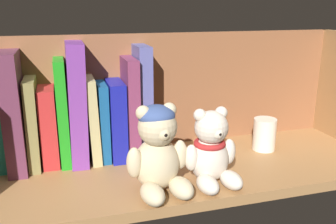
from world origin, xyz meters
TOP-DOWN VIEW (x-y plane):
  - shelf_board at (0.00, 0.00)cm, footprint 83.12×27.68cm
  - shelf_back_panel at (0.00, 14.44)cm, footprint 85.52×1.20cm
  - book_2 at (-31.76, 10.74)cm, footprint 3.50×14.94cm
  - book_3 at (-28.65, 10.74)cm, footprint 2.51×12.20cm
  - book_4 at (-25.68, 10.74)cm, footprint 3.23×10.53cm
  - book_5 at (-22.79, 10.74)cm, footprint 2.02×11.56cm
  - book_6 at (-19.84, 10.74)cm, footprint 3.91×13.28cm
  - book_7 at (-16.93, 10.74)cm, footprint 2.44×12.25cm
  - book_8 at (-14.76, 10.74)cm, footprint 1.89×11.12cm
  - book_9 at (-11.95, 10.74)cm, footprint 3.21×12.59cm
  - book_10 at (-8.90, 10.74)cm, footprint 2.39×13.60cm
  - book_11 at (-6.08, 10.74)cm, footprint 2.74×10.69cm
  - teddy_bear_larger at (-7.31, -7.92)cm, footprint 11.62×11.97cm
  - teddy_bear_smaller at (2.75, -7.64)cm, footprint 10.48×10.73cm
  - pillar_candle at (20.74, 4.01)cm, footprint 5.10×5.10cm

SIDE VIEW (x-z plane):
  - shelf_board at x=0.00cm, z-range 0.00..2.00cm
  - pillar_candle at x=20.74cm, z-range 2.00..9.28cm
  - teddy_bear_smaller at x=2.75cm, z-range 0.96..15.20cm
  - teddy_bear_larger at x=-7.31cm, z-range 1.60..17.32cm
  - book_4 at x=-25.68cm, z-range 2.00..18.06cm
  - book_8 at x=-14.76cm, z-range 2.00..18.33cm
  - book_9 at x=-11.95cm, z-range 2.00..18.66cm
  - book_7 at x=-16.93cm, z-range 1.98..19.74cm
  - book_3 at x=-28.65cm, z-range 1.98..20.11cm
  - book_10 at x=-8.90cm, z-range 2.00..23.41cm
  - book_5 at x=-22.79cm, z-range 2.00..23.67cm
  - book_2 at x=-31.76cm, z-range 2.00..25.54cm
  - book_11 at x=-6.08cm, z-range 2.00..25.82cm
  - shelf_back_panel at x=0.00cm, z-range 0.00..27.87cm
  - book_6 at x=-19.84cm, z-range 1.97..26.93cm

